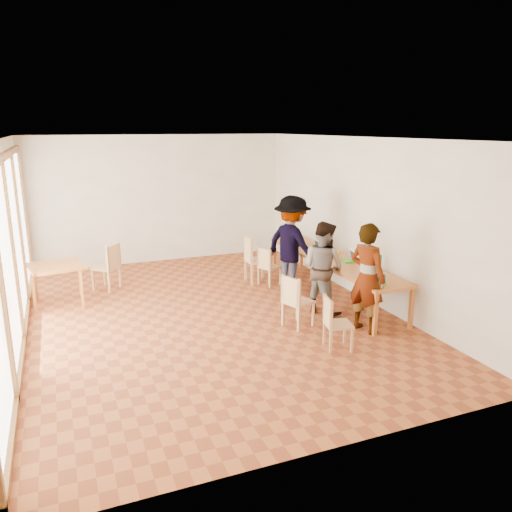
{
  "coord_description": "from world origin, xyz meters",
  "views": [
    {
      "loc": [
        -2.26,
        -7.81,
        3.18
      ],
      "look_at": [
        0.71,
        -0.39,
        1.1
      ],
      "focal_mm": 35.0,
      "sensor_mm": 36.0,
      "label": 1
    }
  ],
  "objects": [
    {
      "name": "communal_table",
      "position": [
        2.5,
        0.17,
        0.7
      ],
      "size": [
        0.8,
        4.0,
        0.75
      ],
      "color": "#CC692D",
      "rests_on": "ground"
    },
    {
      "name": "ground",
      "position": [
        0.0,
        0.0,
        0.0
      ],
      "size": [
        8.0,
        8.0,
        0.0
      ],
      "primitive_type": "plane",
      "color": "#A15127",
      "rests_on": "ground"
    },
    {
      "name": "wall_front",
      "position": [
        0.0,
        -4.0,
        1.5
      ],
      "size": [
        6.0,
        0.1,
        3.0
      ],
      "primitive_type": "cube",
      "color": "white",
      "rests_on": "ground"
    },
    {
      "name": "chair_mid",
      "position": [
        1.14,
        -0.99,
        0.54
      ],
      "size": [
        0.53,
        0.53,
        0.47
      ],
      "rotation": [
        0.0,
        0.0,
        0.36
      ],
      "color": "tan",
      "rests_on": "ground"
    },
    {
      "name": "laptop_mid",
      "position": [
        2.69,
        -0.17,
        0.81
      ],
      "size": [
        0.28,
        0.31,
        0.23
      ],
      "rotation": [
        0.0,
        0.0,
        -0.2
      ],
      "color": "green",
      "rests_on": "communal_table"
    },
    {
      "name": "wall_right",
      "position": [
        3.0,
        0.0,
        1.5
      ],
      "size": [
        0.1,
        8.0,
        3.0
      ],
      "primitive_type": "cube",
      "color": "white",
      "rests_on": "ground"
    },
    {
      "name": "person_far",
      "position": [
        1.9,
        0.7,
        0.95
      ],
      "size": [
        1.11,
        1.41,
        1.91
      ],
      "primitive_type": "imported",
      "rotation": [
        0.0,
        0.0,
        1.95
      ],
      "color": "gray",
      "rests_on": "ground"
    },
    {
      "name": "chair_far",
      "position": [
        1.41,
        1.53,
        0.59
      ],
      "size": [
        0.46,
        0.46,
        0.52
      ],
      "rotation": [
        0.0,
        0.0,
        -0.02
      ],
      "color": "tan",
      "rests_on": "ground"
    },
    {
      "name": "person_near",
      "position": [
        2.14,
        -1.53,
        0.88
      ],
      "size": [
        0.6,
        0.74,
        1.76
      ],
      "primitive_type": "imported",
      "rotation": [
        0.0,
        0.0,
        1.89
      ],
      "color": "gray",
      "rests_on": "ground"
    },
    {
      "name": "chair_empty",
      "position": [
        1.59,
        1.2,
        0.49
      ],
      "size": [
        0.49,
        0.49,
        0.43
      ],
      "rotation": [
        0.0,
        0.0,
        0.42
      ],
      "color": "tan",
      "rests_on": "ground"
    },
    {
      "name": "laptop_near",
      "position": [
        2.4,
        -1.49,
        0.8
      ],
      "size": [
        0.25,
        0.27,
        0.19
      ],
      "rotation": [
        0.0,
        0.0,
        0.34
      ],
      "color": "green",
      "rests_on": "communal_table"
    },
    {
      "name": "yellow_mug",
      "position": [
        2.75,
        0.39,
        0.8
      ],
      "size": [
        0.12,
        0.12,
        0.09
      ],
      "primitive_type": "imported",
      "rotation": [
        0.0,
        0.0,
        -0.07
      ],
      "color": "yellow",
      "rests_on": "communal_table"
    },
    {
      "name": "green_bottle",
      "position": [
        2.82,
        -0.88,
        0.89
      ],
      "size": [
        0.07,
        0.07,
        0.28
      ],
      "primitive_type": "cylinder",
      "color": "#106727",
      "rests_on": "communal_table"
    },
    {
      "name": "ceiling",
      "position": [
        0.0,
        0.0,
        3.02
      ],
      "size": [
        6.0,
        8.0,
        0.04
      ],
      "primitive_type": "cube",
      "color": "white",
      "rests_on": "wall_back"
    },
    {
      "name": "condiment_cup",
      "position": [
        2.76,
        0.47,
        0.78
      ],
      "size": [
        0.08,
        0.08,
        0.06
      ],
      "primitive_type": "cylinder",
      "color": "white",
      "rests_on": "communal_table"
    },
    {
      "name": "black_pouch",
      "position": [
        2.3,
        1.37,
        0.8
      ],
      "size": [
        0.16,
        0.26,
        0.09
      ],
      "primitive_type": "cube",
      "color": "black",
      "rests_on": "communal_table"
    },
    {
      "name": "pink_phone",
      "position": [
        2.42,
        0.59,
        0.76
      ],
      "size": [
        0.05,
        0.1,
        0.01
      ],
      "primitive_type": "cube",
      "color": "#BF3580",
      "rests_on": "communal_table"
    },
    {
      "name": "side_table",
      "position": [
        -2.4,
        1.62,
        0.67
      ],
      "size": [
        0.9,
        0.9,
        0.75
      ],
      "rotation": [
        0.0,
        0.0,
        0.19
      ],
      "color": "#CC692D",
      "rests_on": "ground"
    },
    {
      "name": "window_wall",
      "position": [
        -2.96,
        0.0,
        1.5
      ],
      "size": [
        0.1,
        8.0,
        3.0
      ],
      "primitive_type": "cube",
      "color": "white",
      "rests_on": "ground"
    },
    {
      "name": "clear_glass",
      "position": [
        2.32,
        1.74,
        0.8
      ],
      "size": [
        0.07,
        0.07,
        0.09
      ],
      "primitive_type": "cylinder",
      "color": "silver",
      "rests_on": "communal_table"
    },
    {
      "name": "laptop_far",
      "position": [
        2.55,
        0.92,
        0.8
      ],
      "size": [
        0.2,
        0.23,
        0.19
      ],
      "rotation": [
        0.0,
        0.0,
        0.0
      ],
      "color": "green",
      "rests_on": "communal_table"
    },
    {
      "name": "person_mid",
      "position": [
        1.9,
        -0.54,
        0.81
      ],
      "size": [
        0.88,
        0.97,
        1.63
      ],
      "primitive_type": "imported",
      "rotation": [
        0.0,
        0.0,
        1.98
      ],
      "color": "gray",
      "rests_on": "ground"
    },
    {
      "name": "chair_near",
      "position": [
        1.3,
        -1.94,
        0.49
      ],
      "size": [
        0.45,
        0.45,
        0.43
      ],
      "rotation": [
        0.0,
        0.0,
        -0.22
      ],
      "color": "tan",
      "rests_on": "ground"
    },
    {
      "name": "wall_back",
      "position": [
        0.0,
        4.0,
        1.5
      ],
      "size": [
        6.0,
        0.1,
        3.0
      ],
      "primitive_type": "cube",
      "color": "white",
      "rests_on": "ground"
    },
    {
      "name": "chair_spare",
      "position": [
        -1.41,
        2.13,
        0.57
      ],
      "size": [
        0.62,
        0.62,
        0.5
      ],
      "rotation": [
        0.0,
        0.0,
        2.42
      ],
      "color": "tan",
      "rests_on": "ground"
    }
  ]
}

